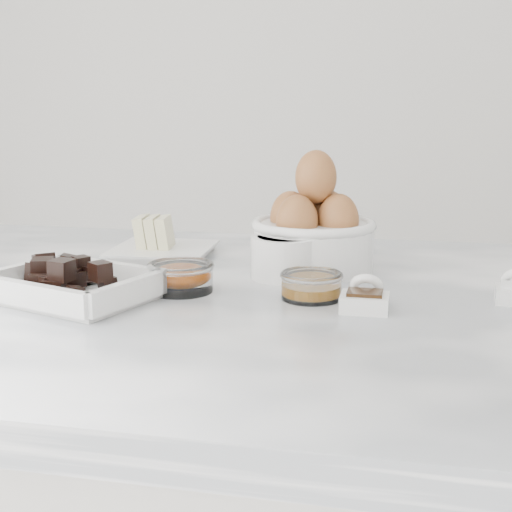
{
  "coord_description": "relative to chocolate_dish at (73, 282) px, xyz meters",
  "views": [
    {
      "loc": [
        0.21,
        -0.84,
        1.17
      ],
      "look_at": [
        0.02,
        0.03,
        0.98
      ],
      "focal_mm": 50.0,
      "sensor_mm": 36.0,
      "label": 1
    }
  ],
  "objects": [
    {
      "name": "butter_plate",
      "position": [
        0.02,
        0.26,
        -0.0
      ],
      "size": [
        0.16,
        0.16,
        0.06
      ],
      "color": "white",
      "rests_on": "marble_slab"
    },
    {
      "name": "honey_bowl",
      "position": [
        0.28,
        0.06,
        -0.0
      ],
      "size": [
        0.08,
        0.08,
        0.03
      ],
      "color": "white",
      "rests_on": "marble_slab"
    },
    {
      "name": "vanilla_spoon",
      "position": [
        0.35,
        0.03,
        -0.01
      ],
      "size": [
        0.05,
        0.07,
        0.04
      ],
      "color": "white",
      "rests_on": "marble_slab"
    },
    {
      "name": "sugar_ramekin",
      "position": [
        0.23,
        0.16,
        0.01
      ],
      "size": [
        0.09,
        0.09,
        0.06
      ],
      "color": "white",
      "rests_on": "marble_slab"
    },
    {
      "name": "egg_bowl",
      "position": [
        0.26,
        0.22,
        0.03
      ],
      "size": [
        0.18,
        0.18,
        0.17
      ],
      "color": "white",
      "rests_on": "marble_slab"
    },
    {
      "name": "chocolate_dish",
      "position": [
        0.0,
        0.0,
        0.0
      ],
      "size": [
        0.22,
        0.19,
        0.05
      ],
      "color": "white",
      "rests_on": "marble_slab"
    },
    {
      "name": "marble_slab",
      "position": [
        0.18,
        0.08,
        -0.04
      ],
      "size": [
        1.2,
        0.8,
        0.04
      ],
      "primitive_type": "cube",
      "color": "white",
      "rests_on": "cabinet"
    },
    {
      "name": "zest_bowl",
      "position": [
        0.11,
        0.06,
        -0.0
      ],
      "size": [
        0.09,
        0.09,
        0.04
      ],
      "color": "white",
      "rests_on": "marble_slab"
    }
  ]
}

